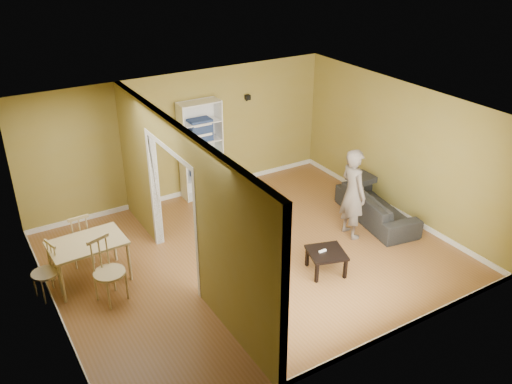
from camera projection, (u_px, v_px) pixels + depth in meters
room_shell at (252, 189)px, 8.78m from camera, size 6.50×6.50×6.50m
partition at (184, 207)px, 8.22m from camera, size 0.22×5.50×2.60m
wall_speaker at (248, 97)px, 11.26m from camera, size 0.10×0.10×0.10m
sofa at (377, 203)px, 10.34m from camera, size 2.04×1.14×0.73m
person at (354, 186)px, 9.56m from camera, size 0.76×0.62×1.98m
bookshelf at (200, 149)px, 11.04m from camera, size 0.86×0.38×2.04m
paper_box_navy_a at (202, 171)px, 11.22m from camera, size 0.43×0.28×0.22m
paper_box_teal at (197, 155)px, 11.00m from camera, size 0.42×0.27×0.21m
paper_box_navy_b at (201, 135)px, 10.87m from camera, size 0.42×0.27×0.21m
paper_box_navy_c at (200, 124)px, 10.75m from camera, size 0.45×0.30×0.23m
coffee_table at (326, 255)px, 8.80m from camera, size 0.58×0.58×0.39m
game_controller at (322, 251)px, 8.77m from camera, size 0.14×0.04×0.03m
dining_table at (87, 246)px, 8.45m from camera, size 1.15×0.76×0.72m
chair_left at (45, 272)px, 8.17m from camera, size 0.51×0.51×0.90m
chair_near at (109, 271)px, 8.05m from camera, size 0.60×0.60×1.04m
chair_far at (79, 237)px, 8.99m from camera, size 0.46×0.46×0.96m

